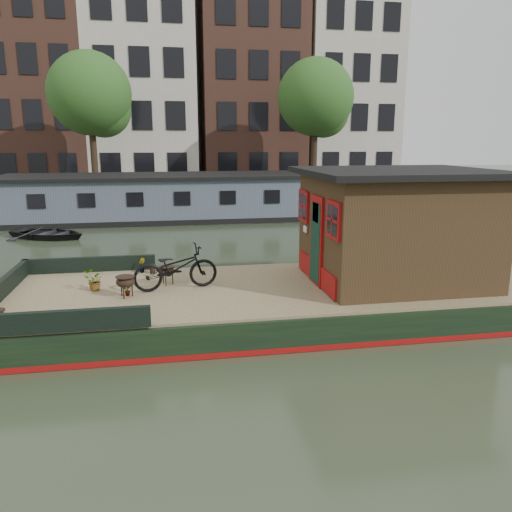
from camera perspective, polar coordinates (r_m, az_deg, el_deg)
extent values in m
plane|color=#2F3C26|center=(10.92, 4.58, -6.57)|extent=(120.00, 120.00, 0.00)
cube|color=black|center=(10.83, 4.61, -5.07)|extent=(12.00, 4.00, 0.60)
cube|color=maroon|center=(10.90, 4.58, -6.27)|extent=(12.02, 4.02, 0.10)
cube|color=#9B8F60|center=(10.73, 4.64, -3.42)|extent=(11.80, 3.80, 0.05)
cube|color=black|center=(12.34, -18.44, -0.92)|extent=(3.00, 0.12, 0.35)
cube|color=black|center=(8.71, -21.91, -6.94)|extent=(3.00, 0.12, 0.35)
cube|color=#2F1F12|center=(11.22, 15.70, 3.02)|extent=(3.50, 3.00, 2.30)
cube|color=black|center=(11.08, 16.08, 9.19)|extent=(4.00, 3.50, 0.12)
cube|color=maroon|center=(10.61, 6.93, 1.76)|extent=(0.06, 0.80, 1.90)
cube|color=black|center=(10.61, 6.82, 1.49)|extent=(0.04, 0.64, 1.70)
cube|color=maroon|center=(9.52, 8.87, 4.07)|extent=(0.06, 0.72, 0.72)
cube|color=maroon|center=(11.51, 5.49, 5.71)|extent=(0.06, 0.72, 0.72)
imported|color=black|center=(10.40, -9.17, -1.32)|extent=(1.82, 0.91, 0.91)
imported|color=#9E392D|center=(10.21, -14.53, -3.48)|extent=(0.22, 0.19, 0.36)
imported|color=brown|center=(11.96, -12.95, -1.03)|extent=(0.18, 0.21, 0.34)
imported|color=maroon|center=(10.75, -18.04, -2.71)|extent=(0.49, 0.47, 0.42)
cylinder|color=black|center=(11.82, -11.76, -1.47)|extent=(0.18, 0.18, 0.20)
cylinder|color=black|center=(9.57, -27.26, -6.07)|extent=(0.20, 0.20, 0.23)
imported|color=black|center=(20.74, -22.67, 2.77)|extent=(3.73, 3.36, 0.63)
cube|color=#4C5566|center=(24.24, -3.80, 6.74)|extent=(20.00, 4.00, 2.00)
cube|color=black|center=(24.14, -3.84, 9.22)|extent=(20.40, 4.40, 0.12)
cube|color=black|center=(24.35, -3.77, 4.68)|extent=(20.00, 4.05, 0.24)
cube|color=#47443F|center=(30.73, -5.16, 7.02)|extent=(60.00, 6.00, 0.90)
cube|color=brown|center=(38.45, -23.01, 17.82)|extent=(6.00, 8.00, 15.00)
cube|color=#B7B2A3|center=(37.75, -12.86, 19.75)|extent=(7.00, 8.00, 16.50)
cube|color=brown|center=(38.16, -0.84, 19.23)|extent=(7.00, 8.00, 15.50)
cube|color=#B7B2A3|center=(39.92, 9.71, 19.14)|extent=(6.50, 8.00, 16.00)
cylinder|color=#332316|center=(29.21, -18.03, 10.96)|extent=(0.36, 0.36, 4.00)
sphere|color=#234918|center=(29.30, -18.49, 17.21)|extent=(4.40, 4.40, 4.40)
sphere|color=#234918|center=(29.47, -17.09, 15.71)|extent=(3.00, 3.00, 3.00)
cylinder|color=#332316|center=(30.22, 6.65, 11.55)|extent=(0.36, 0.36, 4.00)
sphere|color=#234918|center=(30.31, 6.82, 17.60)|extent=(4.40, 4.40, 4.40)
sphere|color=#234918|center=(30.72, 7.72, 16.02)|extent=(3.00, 3.00, 3.00)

